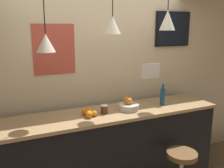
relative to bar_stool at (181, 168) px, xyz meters
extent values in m
cube|color=beige|center=(-0.66, 1.00, 1.01)|extent=(8.00, 0.06, 2.90)
cube|color=black|center=(-0.66, 0.57, 0.08)|extent=(2.77, 0.61, 1.03)
cube|color=tan|center=(-0.66, 0.57, 0.61)|extent=(2.81, 0.65, 0.04)
cylinder|color=brown|center=(0.00, 0.00, 0.18)|extent=(0.36, 0.36, 0.06)
cylinder|color=beige|center=(-0.44, 0.53, 0.67)|extent=(0.26, 0.26, 0.08)
sphere|color=orange|center=(-0.44, 0.60, 0.75)|extent=(0.08, 0.08, 0.08)
sphere|color=orange|center=(-0.45, 0.54, 0.75)|extent=(0.08, 0.08, 0.08)
sphere|color=orange|center=(-0.44, 0.53, 0.75)|extent=(0.09, 0.09, 0.09)
sphere|color=orange|center=(-0.94, 0.55, 0.67)|extent=(0.07, 0.07, 0.07)
sphere|color=orange|center=(-0.95, 0.57, 0.67)|extent=(0.08, 0.08, 0.08)
sphere|color=orange|center=(-0.96, 0.53, 0.67)|extent=(0.08, 0.08, 0.08)
sphere|color=orange|center=(-0.96, 0.55, 0.67)|extent=(0.08, 0.08, 0.08)
sphere|color=orange|center=(-0.91, 0.50, 0.67)|extent=(0.07, 0.07, 0.07)
sphere|color=orange|center=(-1.00, 0.58, 0.67)|extent=(0.08, 0.08, 0.08)
sphere|color=orange|center=(-0.97, 0.52, 0.67)|extent=(0.08, 0.08, 0.08)
sphere|color=orange|center=(-0.99, 0.47, 0.67)|extent=(0.08, 0.08, 0.08)
sphere|color=orange|center=(-0.97, 0.55, 0.67)|extent=(0.07, 0.07, 0.07)
sphere|color=orange|center=(-0.95, 0.53, 0.67)|extent=(0.08, 0.08, 0.08)
sphere|color=orange|center=(-0.94, 0.63, 0.67)|extent=(0.07, 0.07, 0.07)
cylinder|color=navy|center=(0.07, 0.53, 0.75)|extent=(0.06, 0.06, 0.23)
cylinder|color=navy|center=(0.07, 0.53, 0.90)|extent=(0.03, 0.03, 0.06)
cylinder|color=#562D19|center=(-0.77, 0.53, 0.68)|extent=(0.08, 0.08, 0.10)
cylinder|color=white|center=(-0.77, 0.53, 0.74)|extent=(0.08, 0.08, 0.01)
cone|color=beige|center=(-1.42, 0.55, 1.49)|extent=(0.20, 0.20, 0.19)
sphere|color=#F9EFCC|center=(-1.42, 0.55, 1.42)|extent=(0.04, 0.04, 0.04)
cone|color=beige|center=(-0.66, 0.55, 1.67)|extent=(0.19, 0.19, 0.20)
sphere|color=#F9EFCC|center=(-0.66, 0.55, 1.60)|extent=(0.04, 0.04, 0.04)
cone|color=beige|center=(0.11, 0.55, 1.74)|extent=(0.20, 0.20, 0.25)
sphere|color=#F9EFCC|center=(0.11, 0.55, 1.63)|extent=(0.04, 0.04, 0.04)
cube|color=black|center=(0.51, 0.95, 1.63)|extent=(0.59, 0.04, 0.50)
cube|color=black|center=(0.51, 0.93, 1.63)|extent=(0.56, 0.01, 0.47)
cube|color=white|center=(-0.27, 0.32, 1.15)|extent=(0.24, 0.01, 0.17)
cube|color=#C64C3D|center=(-1.25, 0.97, 1.39)|extent=(0.51, 0.01, 0.61)
camera|label=1|loc=(-1.87, -2.12, 1.64)|focal=40.00mm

